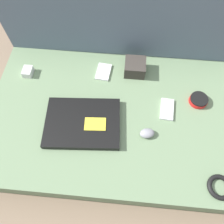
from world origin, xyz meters
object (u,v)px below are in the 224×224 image
(speaker_puck, at_px, (199,100))
(computer_mouse, at_px, (147,133))
(camera_pouch, at_px, (135,67))
(phone_black, at_px, (167,109))
(laptop, at_px, (83,123))
(charger_brick, at_px, (28,72))
(phone_silver, at_px, (103,72))

(speaker_puck, bearing_deg, computer_mouse, -141.31)
(speaker_puck, height_order, camera_pouch, camera_pouch)
(speaker_puck, height_order, phone_black, speaker_puck)
(laptop, relative_size, phone_black, 2.99)
(speaker_puck, distance_m, phone_black, 0.15)
(computer_mouse, relative_size, charger_brick, 1.21)
(computer_mouse, relative_size, speaker_puck, 0.85)
(phone_silver, height_order, camera_pouch, camera_pouch)
(phone_silver, bearing_deg, laptop, -95.81)
(phone_black, height_order, charger_brick, charger_brick)
(computer_mouse, bearing_deg, charger_brick, 143.05)
(computer_mouse, height_order, speaker_puck, same)
(phone_silver, bearing_deg, camera_pouch, 13.28)
(laptop, distance_m, computer_mouse, 0.28)
(computer_mouse, height_order, phone_black, computer_mouse)
(charger_brick, bearing_deg, phone_black, -12.07)
(laptop, distance_m, speaker_puck, 0.54)
(laptop, relative_size, charger_brick, 5.78)
(charger_brick, bearing_deg, speaker_puck, -6.14)
(phone_silver, bearing_deg, computer_mouse, -49.44)
(phone_black, bearing_deg, speaker_puck, 26.53)
(computer_mouse, bearing_deg, phone_black, 43.51)
(charger_brick, bearing_deg, phone_silver, 6.27)
(phone_black, xyz_separation_m, camera_pouch, (-0.16, 0.21, 0.03))
(speaker_puck, relative_size, phone_black, 0.74)
(phone_silver, distance_m, phone_black, 0.36)
(charger_brick, bearing_deg, laptop, -38.77)
(laptop, relative_size, speaker_puck, 4.06)
(computer_mouse, height_order, charger_brick, charger_brick)
(laptop, height_order, charger_brick, charger_brick)
(laptop, height_order, phone_black, laptop)
(speaker_puck, relative_size, camera_pouch, 0.83)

